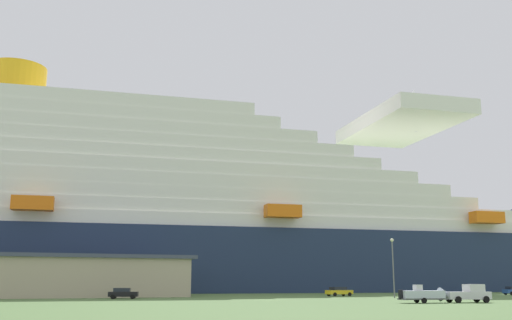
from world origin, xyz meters
TOP-DOWN VIEW (x-y plane):
  - ground_plane at (0.00, 30.00)m, footprint 600.00×600.00m
  - cruise_ship at (-8.64, 62.48)m, footprint 268.67×47.56m
  - terminal_building at (-32.03, 26.84)m, footprint 50.92×28.51m
  - pickup_truck at (19.84, -18.53)m, footprint 5.74×2.63m
  - small_boat_on_trailer at (14.29, -18.09)m, footprint 7.25×2.25m
  - street_lamp at (21.82, 2.44)m, footprint 0.56×0.56m
  - parked_car_black_coupe at (-19.00, 9.98)m, footprint 4.57×2.81m
  - parked_car_yellow_taxi at (18.69, 15.98)m, footprint 5.03×2.74m

SIDE VIEW (x-z plane):
  - ground_plane at x=0.00m, z-range 0.00..0.00m
  - parked_car_black_coupe at x=-19.00m, z-range 0.04..1.62m
  - parked_car_yellow_taxi at x=18.69m, z-range 0.05..1.63m
  - small_boat_on_trailer at x=14.29m, z-range -0.11..2.04m
  - pickup_truck at x=19.84m, z-range -0.06..2.14m
  - terminal_building at x=-32.03m, z-range 0.02..6.80m
  - street_lamp at x=21.82m, z-range 1.28..10.51m
  - cruise_ship at x=-8.64m, z-range -15.34..49.26m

